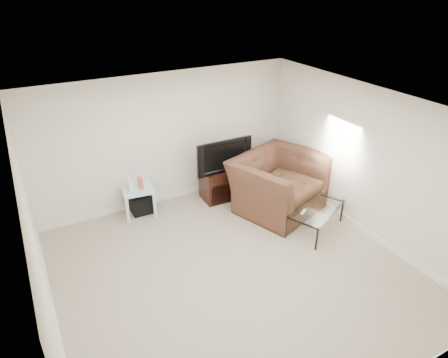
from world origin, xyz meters
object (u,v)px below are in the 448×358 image
side_table (139,200)px  coffee_table (315,219)px  subwoofer (141,203)px  tv_stand (221,183)px  recliner (279,175)px  television (222,154)px

side_table → coffee_table: side_table is taller
subwoofer → coffee_table: (2.48, -2.01, 0.03)m
tv_stand → side_table: (-1.61, 0.23, -0.05)m
recliner → coffee_table: bearing=-100.1°
television → side_table: size_ratio=1.91×
tv_stand → television: bearing=-90.0°
television → recliner: 1.14m
tv_stand → coffee_table: tv_stand is taller
recliner → coffee_table: (0.14, -0.91, -0.47)m
recliner → side_table: bearing=136.4°
television → subwoofer: bearing=170.2°
recliner → tv_stand: bearing=112.6°
side_table → coffee_table: 3.21m
tv_stand → television: size_ratio=0.72×
side_table → tv_stand: bearing=-8.1°
side_table → subwoofer: bearing=26.4°
television → recliner: bearing=-47.1°
side_table → coffee_table: bearing=-38.4°
tv_stand → recliner: 1.20m
television → recliner: (0.76, -0.82, -0.25)m
subwoofer → coffee_table: coffee_table is taller
tv_stand → television: television is taller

